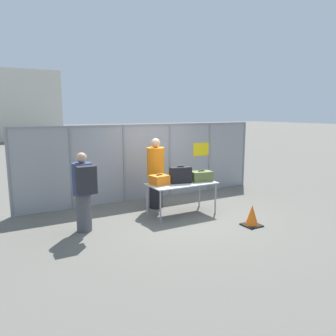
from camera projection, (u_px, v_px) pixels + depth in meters
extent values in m
plane|color=#605E56|center=(180.00, 215.00, 7.93)|extent=(120.00, 120.00, 0.00)
cylinder|color=gray|center=(9.00, 173.00, 7.59)|extent=(0.07, 0.07, 2.12)
cylinder|color=gray|center=(71.00, 168.00, 8.28)|extent=(0.07, 0.07, 2.12)
cylinder|color=gray|center=(124.00, 164.00, 8.96)|extent=(0.07, 0.07, 2.12)
cylinder|color=gray|center=(170.00, 160.00, 9.65)|extent=(0.07, 0.07, 2.12)
cylinder|color=gray|center=(209.00, 157.00, 10.33)|extent=(0.07, 0.07, 2.12)
cylinder|color=gray|center=(244.00, 154.00, 11.01)|extent=(0.07, 0.07, 2.12)
cube|color=gray|center=(148.00, 162.00, 9.30)|extent=(7.15, 0.01, 2.12)
cube|color=gray|center=(147.00, 125.00, 9.13)|extent=(7.15, 0.04, 0.04)
cube|color=yellow|center=(202.00, 149.00, 10.13)|extent=(0.60, 0.01, 0.40)
cube|color=#B2B2AD|center=(182.00, 183.00, 7.87)|extent=(1.64, 0.81, 0.02)
cylinder|color=#99999E|center=(160.00, 207.00, 7.28)|extent=(0.04, 0.04, 0.75)
cylinder|color=#99999E|center=(215.00, 198.00, 8.01)|extent=(0.04, 0.04, 0.75)
cylinder|color=#99999E|center=(147.00, 200.00, 7.87)|extent=(0.04, 0.04, 0.75)
cylinder|color=#99999E|center=(199.00, 192.00, 8.60)|extent=(0.04, 0.04, 0.75)
cube|color=orange|center=(159.00, 180.00, 7.70)|extent=(0.45, 0.41, 0.22)
cube|color=black|center=(159.00, 175.00, 7.68)|extent=(0.16, 0.05, 0.02)
cube|color=black|center=(181.00, 175.00, 7.84)|extent=(0.54, 0.31, 0.39)
cube|color=black|center=(181.00, 167.00, 7.81)|extent=(0.16, 0.05, 0.02)
cube|color=#566033|center=(201.00, 176.00, 8.09)|extent=(0.55, 0.39, 0.24)
cube|color=black|center=(201.00, 171.00, 8.06)|extent=(0.16, 0.05, 0.02)
cylinder|color=#4C4C51|center=(84.00, 213.00, 6.80)|extent=(0.31, 0.31, 0.78)
cylinder|color=navy|center=(82.00, 179.00, 6.68)|extent=(0.41, 0.41, 0.65)
sphere|color=tan|center=(81.00, 158.00, 6.60)|extent=(0.21, 0.21, 0.21)
cube|color=#232328|center=(86.00, 180.00, 6.40)|extent=(0.37, 0.22, 0.55)
cylinder|color=black|center=(156.00, 192.00, 8.45)|extent=(0.34, 0.34, 0.86)
cylinder|color=orange|center=(156.00, 162.00, 8.31)|extent=(0.45, 0.45, 0.71)
sphere|color=tan|center=(156.00, 143.00, 8.23)|extent=(0.23, 0.23, 0.23)
cube|color=#4C6B47|center=(169.00, 172.00, 11.34)|extent=(2.80, 1.54, 0.47)
sphere|color=black|center=(168.00, 181.00, 10.41)|extent=(0.55, 0.55, 0.55)
sphere|color=black|center=(146.00, 173.00, 11.84)|extent=(0.55, 0.55, 0.55)
cylinder|color=#59595B|center=(117.00, 183.00, 10.47)|extent=(0.98, 0.06, 0.06)
cube|color=black|center=(252.00, 225.00, 7.16)|extent=(0.37, 0.37, 0.03)
cone|color=orange|center=(252.00, 215.00, 7.12)|extent=(0.30, 0.30, 0.47)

